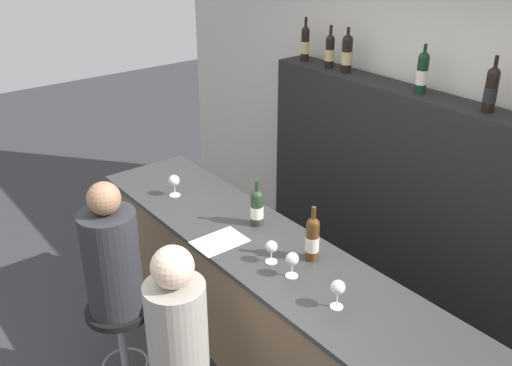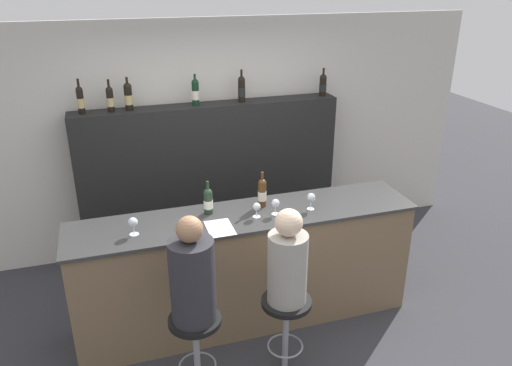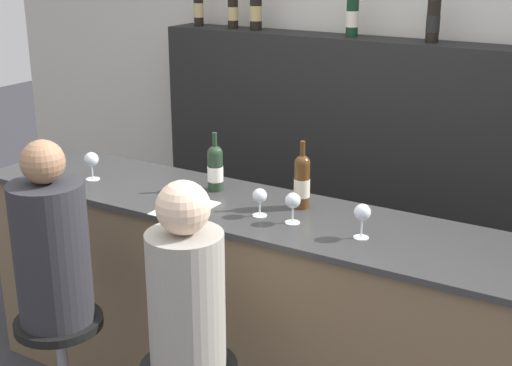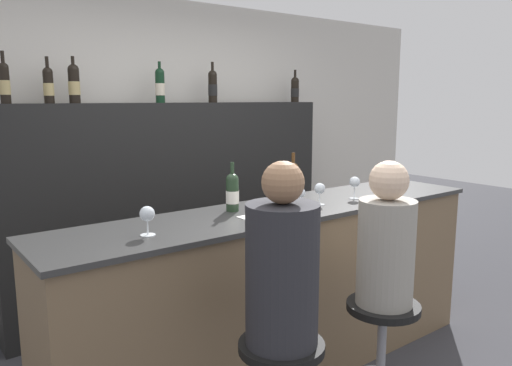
# 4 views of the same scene
# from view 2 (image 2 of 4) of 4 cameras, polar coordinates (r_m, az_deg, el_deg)

# --- Properties ---
(ground_plane) EXTENTS (16.00, 16.00, 0.00)m
(ground_plane) POSITION_cam_2_polar(r_m,az_deg,el_deg) (4.69, -0.01, -17.27)
(ground_plane) COLOR #333338
(wall_back) EXTENTS (6.40, 0.05, 2.60)m
(wall_back) POSITION_cam_2_polar(r_m,az_deg,el_deg) (5.68, -5.81, 5.20)
(wall_back) COLOR beige
(wall_back) RESTS_ON ground_plane
(bar_counter) EXTENTS (3.05, 0.64, 1.10)m
(bar_counter) POSITION_cam_2_polar(r_m,az_deg,el_deg) (4.59, -1.15, -9.72)
(bar_counter) COLOR brown
(bar_counter) RESTS_ON ground_plane
(back_bar_cabinet) EXTENTS (2.86, 0.28, 1.74)m
(back_bar_cabinet) POSITION_cam_2_polar(r_m,az_deg,el_deg) (5.63, -5.15, 0.35)
(back_bar_cabinet) COLOR black
(back_bar_cabinet) RESTS_ON ground_plane
(wine_bottle_counter_0) EXTENTS (0.08, 0.08, 0.30)m
(wine_bottle_counter_0) POSITION_cam_2_polar(r_m,az_deg,el_deg) (4.31, -5.49, -2.03)
(wine_bottle_counter_0) COLOR #233823
(wine_bottle_counter_0) RESTS_ON bar_counter
(wine_bottle_counter_1) EXTENTS (0.08, 0.08, 0.33)m
(wine_bottle_counter_1) POSITION_cam_2_polar(r_m,az_deg,el_deg) (4.42, 0.71, -1.07)
(wine_bottle_counter_1) COLOR #4C2D14
(wine_bottle_counter_1) RESTS_ON bar_counter
(wine_bottle_backbar_0) EXTENTS (0.07, 0.07, 0.35)m
(wine_bottle_backbar_0) POSITION_cam_2_polar(r_m,az_deg,el_deg) (5.21, -19.43, 8.96)
(wine_bottle_backbar_0) COLOR black
(wine_bottle_backbar_0) RESTS_ON back_bar_cabinet
(wine_bottle_backbar_1) EXTENTS (0.07, 0.07, 0.32)m
(wine_bottle_backbar_1) POSITION_cam_2_polar(r_m,az_deg,el_deg) (5.21, -16.34, 9.22)
(wine_bottle_backbar_1) COLOR black
(wine_bottle_backbar_1) RESTS_ON back_bar_cabinet
(wine_bottle_backbar_2) EXTENTS (0.08, 0.08, 0.33)m
(wine_bottle_backbar_2) POSITION_cam_2_polar(r_m,az_deg,el_deg) (5.22, -14.39, 9.58)
(wine_bottle_backbar_2) COLOR black
(wine_bottle_backbar_2) RESTS_ON back_bar_cabinet
(wine_bottle_backbar_3) EXTENTS (0.08, 0.08, 0.33)m
(wine_bottle_backbar_3) POSITION_cam_2_polar(r_m,az_deg,el_deg) (5.29, -6.94, 10.30)
(wine_bottle_backbar_3) COLOR black
(wine_bottle_backbar_3) RESTS_ON back_bar_cabinet
(wine_bottle_backbar_4) EXTENTS (0.08, 0.08, 0.34)m
(wine_bottle_backbar_4) POSITION_cam_2_polar(r_m,az_deg,el_deg) (5.41, -1.66, 10.72)
(wine_bottle_backbar_4) COLOR black
(wine_bottle_backbar_4) RESTS_ON back_bar_cabinet
(wine_bottle_backbar_5) EXTENTS (0.08, 0.08, 0.31)m
(wine_bottle_backbar_5) POSITION_cam_2_polar(r_m,az_deg,el_deg) (5.73, 7.65, 11.08)
(wine_bottle_backbar_5) COLOR black
(wine_bottle_backbar_5) RESTS_ON back_bar_cabinet
(wine_glass_0) EXTENTS (0.08, 0.08, 0.15)m
(wine_glass_0) POSITION_cam_2_polar(r_m,az_deg,el_deg) (4.07, -13.88, -4.44)
(wine_glass_0) COLOR silver
(wine_glass_0) RESTS_ON bar_counter
(wine_glass_1) EXTENTS (0.07, 0.07, 0.13)m
(wine_glass_1) POSITION_cam_2_polar(r_m,az_deg,el_deg) (4.23, 0.07, -2.79)
(wine_glass_1) COLOR silver
(wine_glass_1) RESTS_ON bar_counter
(wine_glass_2) EXTENTS (0.07, 0.07, 0.14)m
(wine_glass_2) POSITION_cam_2_polar(r_m,az_deg,el_deg) (4.28, 2.24, -2.37)
(wine_glass_2) COLOR silver
(wine_glass_2) RESTS_ON bar_counter
(wine_glass_3) EXTENTS (0.07, 0.07, 0.15)m
(wine_glass_3) POSITION_cam_2_polar(r_m,az_deg,el_deg) (4.39, 6.31, -1.69)
(wine_glass_3) COLOR silver
(wine_glass_3) RESTS_ON bar_counter
(tasting_menu) EXTENTS (0.21, 0.30, 0.00)m
(tasting_menu) POSITION_cam_2_polar(r_m,az_deg,el_deg) (4.10, -4.15, -5.15)
(tasting_menu) COLOR white
(tasting_menu) RESTS_ON bar_counter
(bar_stool_left) EXTENTS (0.40, 0.40, 0.67)m
(bar_stool_left) POSITION_cam_2_polar(r_m,az_deg,el_deg) (3.93, -6.92, -16.67)
(bar_stool_left) COLOR gray
(bar_stool_left) RESTS_ON ground_plane
(guest_seated_left) EXTENTS (0.33, 0.33, 0.84)m
(guest_seated_left) POSITION_cam_2_polar(r_m,az_deg,el_deg) (3.63, -7.30, -10.57)
(guest_seated_left) COLOR #28282D
(guest_seated_left) RESTS_ON bar_stool_left
(bar_stool_right) EXTENTS (0.40, 0.40, 0.67)m
(bar_stool_right) POSITION_cam_2_polar(r_m,az_deg,el_deg) (4.08, 3.46, -14.79)
(bar_stool_right) COLOR gray
(bar_stool_right) RESTS_ON ground_plane
(guest_seated_right) EXTENTS (0.30, 0.30, 0.78)m
(guest_seated_right) POSITION_cam_2_polar(r_m,az_deg,el_deg) (3.80, 3.63, -9.01)
(guest_seated_right) COLOR gray
(guest_seated_right) RESTS_ON bar_stool_right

